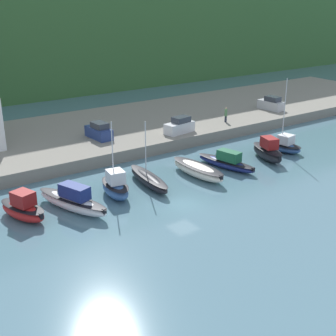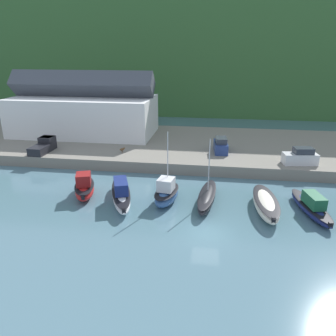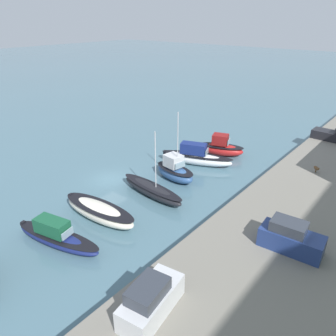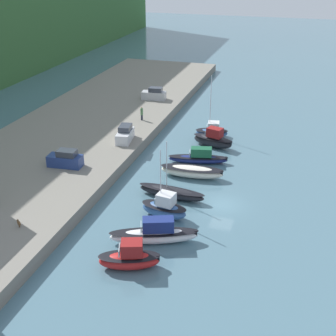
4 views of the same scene
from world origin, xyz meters
TOP-DOWN VIEW (x-y plane):
  - ground_plane at (0.00, 0.00)m, footprint 320.00×320.00m
  - moored_boat_0 at (-13.59, 5.74)m, footprint 3.73×5.87m
  - moored_boat_1 at (-9.19, 4.88)m, footprint 4.70×8.78m
  - moored_boat_2 at (-4.40, 5.41)m, footprint 2.91×5.34m
  - moored_boat_3 at (-0.18, 5.89)m, footprint 2.42×8.08m
  - moored_boat_4 at (5.67, 4.97)m, footprint 2.67×8.03m
  - moored_boat_5 at (10.05, 5.16)m, footprint 3.40×8.13m
  - parked_car_0 at (11.21, 16.01)m, footprint 4.42×2.39m
  - parked_car_1 at (1.18, 19.84)m, footprint 2.12×4.33m
  - pickup_truck_0 at (-23.85, 16.41)m, footprint 2.10×4.78m
  - dog_on_quay at (-12.62, 17.49)m, footprint 0.75×0.80m

SIDE VIEW (x-z plane):
  - ground_plane at x=0.00m, z-range 0.00..0.00m
  - moored_boat_3 at x=-0.18m, z-range -2.75..4.09m
  - moored_boat_4 at x=5.67m, z-range 0.04..1.47m
  - moored_boat_5 at x=10.05m, z-range -0.31..1.83m
  - moored_boat_1 at x=-9.19m, z-range -0.35..2.25m
  - moored_boat_0 at x=-13.59m, z-range -0.36..2.34m
  - moored_boat_2 at x=-4.40m, z-range -2.74..4.85m
  - dog_on_quay at x=-12.62m, z-range 1.59..2.27m
  - pickup_truck_0 at x=-23.85m, z-range 1.35..3.25m
  - parked_car_0 at x=11.21m, z-range 1.31..3.47m
  - parked_car_1 at x=1.18m, z-range 1.31..3.47m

